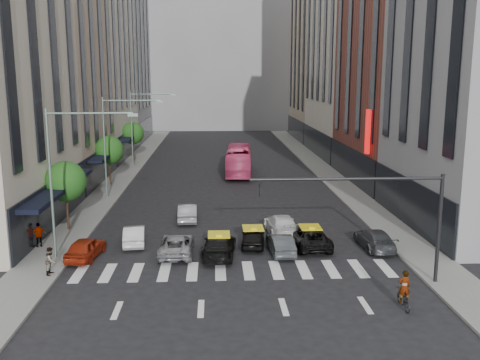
{
  "coord_description": "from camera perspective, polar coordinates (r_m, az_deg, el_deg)",
  "views": [
    {
      "loc": [
        -1.3,
        -27.54,
        11.02
      ],
      "look_at": [
        0.45,
        8.13,
        4.0
      ],
      "focal_mm": 40.0,
      "sensor_mm": 36.0,
      "label": 1
    }
  ],
  "objects": [
    {
      "name": "car_grey_mid",
      "position": [
        33.85,
        4.36,
        -6.8
      ],
      "size": [
        1.54,
        3.85,
        1.24
      ],
      "primitive_type": "imported",
      "rotation": [
        0.0,
        0.0,
        3.2
      ],
      "color": "#373B3E",
      "rests_on": "ground"
    },
    {
      "name": "car_row2_right",
      "position": [
        37.78,
        4.42,
        -4.76
      ],
      "size": [
        2.29,
        4.97,
        1.41
      ],
      "primitive_type": "imported",
      "rotation": [
        0.0,
        0.0,
        3.21
      ],
      "color": "white",
      "rests_on": "ground"
    },
    {
      "name": "building_right_c",
      "position": [
        76.31,
        11.65,
        17.66
      ],
      "size": [
        8.0,
        20.0,
        40.0
      ],
      "primitive_type": "cube",
      "color": "beige",
      "rests_on": "ground"
    },
    {
      "name": "tree_mid",
      "position": [
        55.06,
        -13.79,
        3.1
      ],
      "size": [
        2.88,
        2.88,
        4.95
      ],
      "color": "black",
      "rests_on": "sidewalk_left"
    },
    {
      "name": "building_right_d",
      "position": [
        94.38,
        8.59,
        12.8
      ],
      "size": [
        8.0,
        18.0,
        28.0
      ],
      "primitive_type": "cube",
      "color": "tan",
      "rests_on": "ground"
    },
    {
      "name": "car_white_front",
      "position": [
        36.22,
        -11.2,
        -5.76
      ],
      "size": [
        1.76,
        3.99,
        1.27
      ],
      "primitive_type": "imported",
      "rotation": [
        0.0,
        0.0,
        3.25
      ],
      "color": "silver",
      "rests_on": "ground"
    },
    {
      "name": "car_grey_curb",
      "position": [
        35.74,
        14.15,
        -6.12
      ],
      "size": [
        1.96,
        4.44,
        1.27
      ],
      "primitive_type": "imported",
      "rotation": [
        0.0,
        0.0,
        3.18
      ],
      "color": "#393C40",
      "rests_on": "ground"
    },
    {
      "name": "building_left_b",
      "position": [
        57.73,
        -18.98,
        11.5
      ],
      "size": [
        8.0,
        16.0,
        24.0
      ],
      "primitive_type": "cube",
      "color": "tan",
      "rests_on": "ground"
    },
    {
      "name": "traffic_signal",
      "position": [
        28.78,
        15.5,
        -2.44
      ],
      "size": [
        10.1,
        0.2,
        6.0
      ],
      "color": "black",
      "rests_on": "ground"
    },
    {
      "name": "taxi_center",
      "position": [
        35.07,
        1.39,
        -6.14
      ],
      "size": [
        1.79,
        3.74,
        1.23
      ],
      "primitive_type": "imported",
      "rotation": [
        0.0,
        0.0,
        3.05
      ],
      "color": "black",
      "rests_on": "ground"
    },
    {
      "name": "pedestrian_near",
      "position": [
        31.69,
        -19.54,
        -8.12
      ],
      "size": [
        0.63,
        0.79,
        1.55
      ],
      "primitive_type": "imported",
      "rotation": [
        0.0,
        0.0,
        1.51
      ],
      "color": "gray",
      "rests_on": "sidewalk_left"
    },
    {
      "name": "motorcycle",
      "position": [
        27.43,
        17.04,
        -12.04
      ],
      "size": [
        0.63,
        1.76,
        0.92
      ],
      "primitive_type": "imported",
      "rotation": [
        0.0,
        0.0,
        3.13
      ],
      "color": "black",
      "rests_on": "ground"
    },
    {
      "name": "tree_near",
      "position": [
        39.67,
        -18.1,
        -0.14
      ],
      "size": [
        2.88,
        2.88,
        4.95
      ],
      "color": "black",
      "rests_on": "sidewalk_left"
    },
    {
      "name": "car_silver",
      "position": [
        33.82,
        -6.79,
        -6.86
      ],
      "size": [
        2.1,
        4.52,
        1.25
      ],
      "primitive_type": "imported",
      "rotation": [
        0.0,
        0.0,
        3.14
      ],
      "color": "#95969A",
      "rests_on": "ground"
    },
    {
      "name": "building_far",
      "position": [
        112.76,
        -2.21,
        14.66
      ],
      "size": [
        30.0,
        10.0,
        36.0
      ],
      "primitive_type": "cube",
      "color": "gray",
      "rests_on": "ground"
    },
    {
      "name": "streetlamp_near",
      "position": [
        33.13,
        -18.08,
        1.68
      ],
      "size": [
        5.38,
        0.25,
        9.0
      ],
      "color": "gray",
      "rests_on": "sidewalk_left"
    },
    {
      "name": "building_left_d",
      "position": [
        93.95,
        -12.77,
        13.28
      ],
      "size": [
        8.0,
        18.0,
        30.0
      ],
      "primitive_type": "cube",
      "color": "gray",
      "rests_on": "ground"
    },
    {
      "name": "liberty_sign",
      "position": [
        49.78,
        13.47,
        5.03
      ],
      "size": [
        0.3,
        0.7,
        4.0
      ],
      "color": "red",
      "rests_on": "ground"
    },
    {
      "name": "streetlamp_mid",
      "position": [
        48.61,
        -13.2,
        4.78
      ],
      "size": [
        5.38,
        0.25,
        9.0
      ],
      "color": "gray",
      "rests_on": "sidewalk_left"
    },
    {
      "name": "car_row2_left",
      "position": [
        41.31,
        -5.61,
        -3.45
      ],
      "size": [
        1.54,
        4.1,
        1.34
      ],
      "primitive_type": "imported",
      "rotation": [
        0.0,
        0.0,
        3.17
      ],
      "color": "#A7A7AC",
      "rests_on": "ground"
    },
    {
      "name": "bus",
      "position": [
        60.38,
        -0.14,
        2.1
      ],
      "size": [
        3.27,
        11.31,
        3.11
      ],
      "primitive_type": "imported",
      "rotation": [
        0.0,
        0.0,
        3.08
      ],
      "color": "#E64377",
      "rests_on": "ground"
    },
    {
      "name": "sidewalk_right",
      "position": [
        59.95,
        9.57,
        0.44
      ],
      "size": [
        3.0,
        96.0,
        0.15
      ],
      "primitive_type": "cube",
      "color": "slate",
      "rests_on": "ground"
    },
    {
      "name": "building_left_c",
      "position": [
        75.52,
        -15.4,
        16.04
      ],
      "size": [
        8.0,
        20.0,
        36.0
      ],
      "primitive_type": "cube",
      "color": "beige",
      "rests_on": "ground"
    },
    {
      "name": "sidewalk_left",
      "position": [
        59.45,
        -12.63,
        0.24
      ],
      "size": [
        3.0,
        96.0,
        0.15
      ],
      "primitive_type": "cube",
      "color": "slate",
      "rests_on": "ground"
    },
    {
      "name": "building_right_a",
      "position": [
        42.06,
        24.12,
        16.99
      ],
      "size": [
        8.0,
        16.0,
        32.0
      ],
      "primitive_type": "cube",
      "color": "gray",
      "rests_on": "ground"
    },
    {
      "name": "streetlamp_far",
      "position": [
        64.34,
        -10.67,
        6.37
      ],
      "size": [
        5.38,
        0.25,
        9.0
      ],
      "color": "gray",
      "rests_on": "sidewalk_left"
    },
    {
      "name": "car_red",
      "position": [
        34.18,
        -16.15,
        -6.98
      ],
      "size": [
        2.07,
        4.06,
        1.32
      ],
      "primitive_type": "imported",
      "rotation": [
        0.0,
        0.0,
        3.01
      ],
      "color": "maroon",
      "rests_on": "ground"
    },
    {
      "name": "taxi_left",
      "position": [
        33.22,
        -2.25,
        -7.01
      ],
      "size": [
        2.38,
        4.91,
        1.38
      ],
      "primitive_type": "imported",
      "rotation": [
        0.0,
        0.0,
        3.05
      ],
      "color": "black",
      "rests_on": "ground"
    },
    {
      "name": "ground",
      "position": [
        29.69,
        -0.1,
        -10.67
      ],
      "size": [
        160.0,
        160.0,
        0.0
      ],
      "primitive_type": "plane",
      "color": "black",
      "rests_on": "ground"
    },
    {
      "name": "taxi_right",
      "position": [
        35.29,
        7.48,
        -6.06
      ],
      "size": [
        2.33,
        4.78,
        1.31
      ],
      "primitive_type": "imported",
      "rotation": [
        0.0,
        0.0,
        3.17
      ],
      "color": "black",
      "rests_on": "ground"
    },
    {
      "name": "tree_far",
      "position": [
        70.71,
        -11.37,
        4.92
      ],
      "size": [
        2.88,
        2.88,
        4.95
      ],
      "color": "black",
      "rests_on": "sidewalk_left"
    },
    {
      "name": "building_right_b",
      "position": [
        57.56,
        16.14,
        12.66
      ],
      "size": [
        8.0,
        18.0,
        26.0
      ],
      "primitive_type": "cube",
      "color": "brown",
      "rests_on": "ground"
    },
    {
      "name": "pedestrian_far",
      "position": [
        36.82,
        -20.66,
        -5.49
      ],
      "size": [
        1.01,
        0.79,
        1.6
      ],
      "primitive_type": "imported",
      "rotation": [
        0.0,
        0.0,
        3.64
      ],
      "color": "gray",
      "rests_on": "sidewalk_left"
    },
    {
      "name": "rider",
      "position": [
        26.96,
        17.19,
        -9.51
      ],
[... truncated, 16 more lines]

